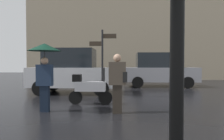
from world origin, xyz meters
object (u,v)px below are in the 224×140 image
object	(u,v)px
parked_car_right	(159,70)
parked_car_left	(73,71)
pedestrian_with_umbrella	(44,58)
pedestrian_with_bag	(118,80)
street_signpost	(103,57)
parked_scooter	(89,88)

from	to	relation	value
parked_car_right	parked_car_left	bearing A→B (deg)	-128.30
pedestrian_with_umbrella	pedestrian_with_bag	xyz separation A→B (m)	(2.08, -0.09, -0.59)
pedestrian_with_bag	street_signpost	world-z (taller)	street_signpost
pedestrian_with_umbrella	parked_car_right	xyz separation A→B (m)	(4.41, 6.90, -0.52)
parked_scooter	parked_car_right	distance (m)	6.66
pedestrian_with_umbrella	street_signpost	xyz separation A→B (m)	(1.42, 2.52, 0.13)
pedestrian_with_bag	parked_car_right	bearing A→B (deg)	-162.79
parked_scooter	parked_car_left	world-z (taller)	parked_car_left
pedestrian_with_umbrella	street_signpost	distance (m)	2.90
pedestrian_with_bag	parked_car_left	distance (m)	4.41
pedestrian_with_umbrella	pedestrian_with_bag	distance (m)	2.17
parked_car_left	parked_car_right	bearing A→B (deg)	24.43
parked_car_right	parked_scooter	bearing A→B (deg)	-103.31
parked_car_left	street_signpost	size ratio (longest dim) A/B	1.48
parked_car_right	street_signpost	world-z (taller)	street_signpost
pedestrian_with_bag	parked_scooter	size ratio (longest dim) A/B	1.11
pedestrian_with_bag	parked_car_right	world-z (taller)	parked_car_right
parked_scooter	parked_car_right	world-z (taller)	parked_car_right
parked_car_left	parked_scooter	bearing A→B (deg)	-77.20
pedestrian_with_umbrella	parked_car_right	size ratio (longest dim) A/B	0.45
parked_scooter	parked_car_right	bearing A→B (deg)	53.79
parked_car_left	street_signpost	distance (m)	2.03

